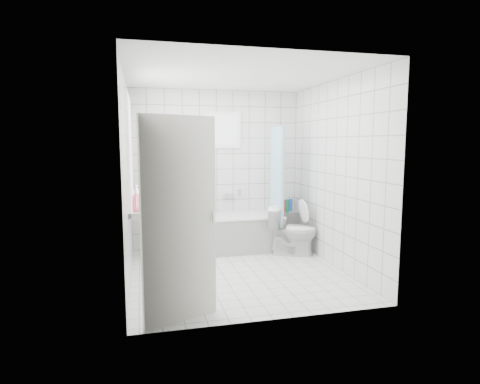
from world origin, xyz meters
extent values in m
plane|color=white|center=(0.00, 0.00, 0.00)|extent=(3.00, 3.00, 0.00)
plane|color=white|center=(0.00, 0.00, 2.60)|extent=(3.00, 3.00, 0.00)
cube|color=white|center=(0.00, 1.50, 1.30)|extent=(2.80, 0.02, 2.60)
cube|color=white|center=(0.00, -1.50, 1.30)|extent=(2.80, 0.02, 2.60)
cube|color=white|center=(-1.40, 0.00, 1.30)|extent=(0.02, 3.00, 2.60)
cube|color=white|center=(1.40, 0.00, 1.30)|extent=(0.02, 3.00, 2.60)
cube|color=white|center=(-1.35, 0.30, 1.60)|extent=(0.01, 0.90, 1.40)
cube|color=white|center=(0.10, 1.46, 1.95)|extent=(0.50, 0.01, 0.50)
cube|color=white|center=(-1.31, 0.30, 0.86)|extent=(0.18, 1.02, 0.08)
cube|color=silver|center=(-0.89, -1.31, 1.00)|extent=(0.74, 0.37, 2.00)
cube|color=white|center=(0.10, 1.12, 0.28)|extent=(1.72, 0.75, 0.55)
cube|color=white|center=(0.10, 1.12, 0.57)|extent=(1.74, 0.77, 0.03)
cube|color=white|center=(-0.84, 1.07, 0.75)|extent=(0.15, 0.85, 1.50)
cube|color=white|center=(1.25, 1.38, 0.28)|extent=(0.40, 0.24, 0.55)
imported|color=white|center=(1.03, 0.65, 0.38)|extent=(0.84, 0.67, 0.76)
cylinder|color=silver|center=(0.91, 1.10, 2.00)|extent=(0.02, 0.80, 0.02)
cube|color=silver|center=(0.20, 1.46, 0.85)|extent=(0.18, 0.06, 0.06)
imported|color=#D1516C|center=(-1.30, -0.07, 1.04)|extent=(0.15, 0.15, 0.28)
imported|color=white|center=(-1.30, 0.47, 1.04)|extent=(0.12, 0.12, 0.28)
imported|color=#2F95D5|center=(-1.30, 0.14, 0.99)|extent=(0.11, 0.11, 0.18)
cylinder|color=blue|center=(1.29, 1.40, 0.66)|extent=(0.06, 0.06, 0.22)
cylinder|color=#D91947|center=(1.19, 1.40, 0.65)|extent=(0.06, 0.06, 0.20)
cylinder|color=#16893F|center=(1.19, 1.29, 0.67)|extent=(0.06, 0.06, 0.23)
camera|label=1|loc=(-1.23, -5.10, 1.75)|focal=30.00mm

